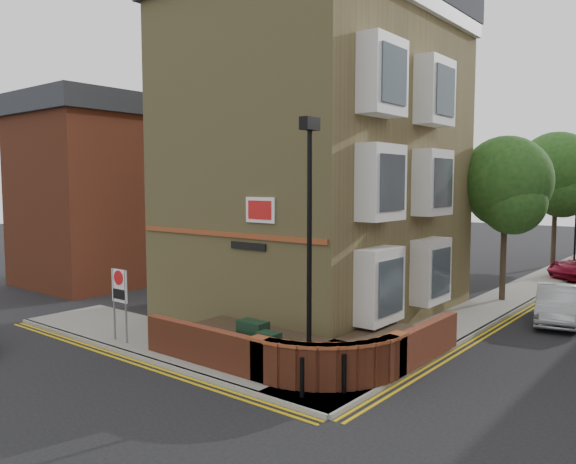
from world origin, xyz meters
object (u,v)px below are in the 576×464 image
Objects in this scene: zone_sign at (120,292)px; lamppost at (309,250)px; utility_cabinet_large at (253,344)px; silver_car_near at (558,304)px.

lamppost is at bearing 6.07° from zone_sign.
utility_cabinet_large is 4.86m from zone_sign.
lamppost reaches higher than silver_car_near.
lamppost is 2.86× the size of zone_sign.
zone_sign is at bearing -173.93° from lamppost.
silver_car_near is (9.64, 11.30, -0.99)m from zone_sign.
utility_cabinet_large is 0.30× the size of silver_car_near.
silver_car_near is at bearing 49.53° from zone_sign.
utility_cabinet_large is at bearing 9.69° from zone_sign.
silver_car_near is at bearing 73.99° from lamppost.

